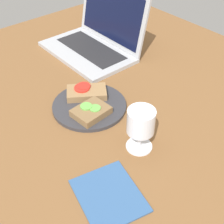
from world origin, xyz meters
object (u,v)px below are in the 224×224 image
(plate, at_px, (89,106))
(sandwich_with_tomato, at_px, (86,92))
(wine_glass, at_px, (140,124))
(napkin, at_px, (109,195))
(sandwich_with_cucumber, at_px, (91,111))
(laptop, at_px, (97,37))

(plate, height_order, sandwich_with_tomato, sandwich_with_tomato)
(plate, distance_m, wine_glass, 0.22)
(napkin, bearing_deg, wine_glass, 112.94)
(sandwich_with_tomato, xyz_separation_m, wine_glass, (0.25, -0.02, 0.06))
(wine_glass, bearing_deg, plate, 179.90)
(plate, distance_m, sandwich_with_tomato, 0.05)
(sandwich_with_cucumber, xyz_separation_m, laptop, (-0.30, 0.26, 0.03))
(sandwich_with_tomato, height_order, sandwich_with_cucumber, sandwich_with_tomato)
(plate, xyz_separation_m, sandwich_with_cucumber, (0.04, -0.02, 0.02))
(sandwich_with_cucumber, distance_m, laptop, 0.40)
(sandwich_with_tomato, bearing_deg, sandwich_with_cucumber, -28.61)
(plate, xyz_separation_m, napkin, (0.27, -0.15, -0.00))
(sandwich_with_tomato, distance_m, laptop, 0.31)
(wine_glass, bearing_deg, napkin, -67.06)
(wine_glass, relative_size, laptop, 0.34)
(plate, distance_m, laptop, 0.35)
(plate, relative_size, napkin, 1.40)
(napkin, bearing_deg, sandwich_with_tomato, 151.08)
(laptop, bearing_deg, sandwich_with_tomato, -44.25)
(sandwich_with_cucumber, height_order, laptop, laptop)
(laptop, bearing_deg, wine_glass, -26.60)
(sandwich_with_tomato, relative_size, wine_glass, 1.14)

